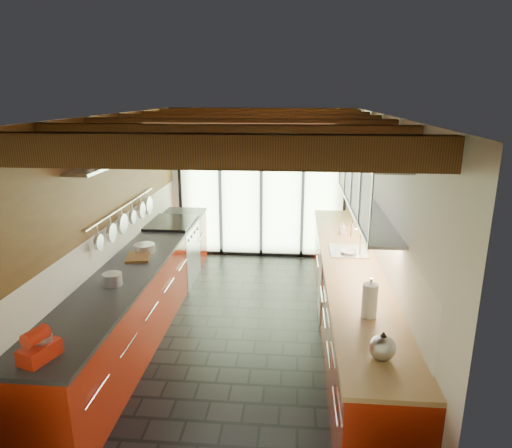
# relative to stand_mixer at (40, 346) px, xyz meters

# --- Properties ---
(ground) EXTENTS (5.50, 5.50, 0.00)m
(ground) POSITION_rel_stand_mixer_xyz_m (1.27, 2.24, -1.02)
(ground) COLOR black
(ground) RESTS_ON ground
(room_shell) EXTENTS (5.50, 5.50, 5.50)m
(room_shell) POSITION_rel_stand_mixer_xyz_m (1.27, 2.24, 0.63)
(room_shell) COLOR silver
(room_shell) RESTS_ON ground
(ceiling_beams) EXTENTS (3.14, 5.06, 4.90)m
(ceiling_beams) POSITION_rel_stand_mixer_xyz_m (1.27, 2.62, 1.44)
(ceiling_beams) COLOR #593316
(ceiling_beams) RESTS_ON ground
(glass_door) EXTENTS (2.95, 0.10, 2.90)m
(glass_door) POSITION_rel_stand_mixer_xyz_m (1.27, 4.94, 0.64)
(glass_door) COLOR #C6EAAD
(glass_door) RESTS_ON ground
(left_counter) EXTENTS (0.68, 5.00, 0.92)m
(left_counter) POSITION_rel_stand_mixer_xyz_m (-0.01, 2.24, -0.56)
(left_counter) COLOR maroon
(left_counter) RESTS_ON ground
(range_stove) EXTENTS (0.66, 0.90, 0.97)m
(range_stove) POSITION_rel_stand_mixer_xyz_m (-0.01, 3.69, -0.55)
(range_stove) COLOR silver
(range_stove) RESTS_ON ground
(right_counter) EXTENTS (0.68, 5.00, 0.92)m
(right_counter) POSITION_rel_stand_mixer_xyz_m (2.54, 2.24, -0.56)
(right_counter) COLOR maroon
(right_counter) RESTS_ON ground
(sink_assembly) EXTENTS (0.45, 0.52, 0.43)m
(sink_assembly) POSITION_rel_stand_mixer_xyz_m (2.56, 2.64, -0.06)
(sink_assembly) COLOR silver
(sink_assembly) RESTS_ON right_counter
(upper_cabinets_right) EXTENTS (0.34, 3.00, 3.00)m
(upper_cabinets_right) POSITION_rel_stand_mixer_xyz_m (2.70, 2.54, 0.83)
(upper_cabinets_right) COLOR silver
(upper_cabinets_right) RESTS_ON ground
(left_wall_fixtures) EXTENTS (0.28, 2.60, 0.96)m
(left_wall_fixtures) POSITION_rel_stand_mixer_xyz_m (-0.20, 2.50, 0.78)
(left_wall_fixtures) COLOR silver
(left_wall_fixtures) RESTS_ON ground
(stand_mixer) EXTENTS (0.24, 0.33, 0.26)m
(stand_mixer) POSITION_rel_stand_mixer_xyz_m (0.00, 0.00, 0.00)
(stand_mixer) COLOR red
(stand_mixer) RESTS_ON left_counter
(pot_large) EXTENTS (0.26, 0.26, 0.13)m
(pot_large) POSITION_rel_stand_mixer_xyz_m (-0.00, 1.37, -0.04)
(pot_large) COLOR silver
(pot_large) RESTS_ON left_counter
(pot_small) EXTENTS (0.32, 0.32, 0.10)m
(pot_small) POSITION_rel_stand_mixer_xyz_m (-0.00, 2.41, -0.05)
(pot_small) COLOR silver
(pot_small) RESTS_ON left_counter
(cutting_board) EXTENTS (0.34, 0.42, 0.03)m
(cutting_board) POSITION_rel_stand_mixer_xyz_m (-0.00, 2.18, -0.09)
(cutting_board) COLOR brown
(cutting_board) RESTS_ON left_counter
(kettle) EXTENTS (0.23, 0.26, 0.23)m
(kettle) POSITION_rel_stand_mixer_xyz_m (2.54, 0.23, -0.00)
(kettle) COLOR silver
(kettle) RESTS_ON right_counter
(paper_towel) EXTENTS (0.15, 0.15, 0.37)m
(paper_towel) POSITION_rel_stand_mixer_xyz_m (2.54, 0.89, 0.05)
(paper_towel) COLOR white
(paper_towel) RESTS_ON right_counter
(soap_bottle) EXTENTS (0.09, 0.09, 0.18)m
(soap_bottle) POSITION_rel_stand_mixer_xyz_m (2.54, 3.37, -0.02)
(soap_bottle) COLOR silver
(soap_bottle) RESTS_ON right_counter
(bowl) EXTENTS (0.23, 0.23, 0.05)m
(bowl) POSITION_rel_stand_mixer_xyz_m (2.54, 2.55, -0.08)
(bowl) COLOR silver
(bowl) RESTS_ON right_counter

